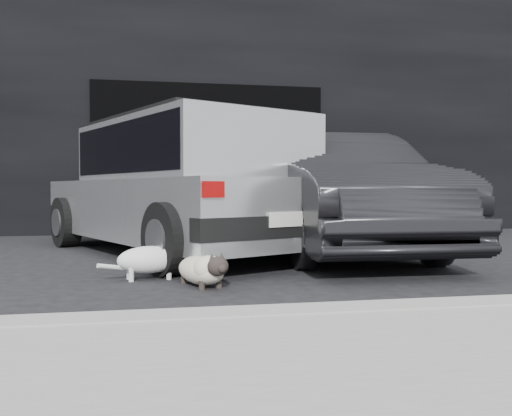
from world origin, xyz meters
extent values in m
plane|color=black|center=(0.00, 0.00, 0.00)|extent=(80.00, 80.00, 0.00)
cube|color=black|center=(1.00, 6.00, 2.50)|extent=(34.00, 4.00, 5.00)
cube|color=black|center=(1.00, 3.99, 1.30)|extent=(4.00, 0.10, 2.60)
cube|color=gray|center=(1.00, -2.60, 0.06)|extent=(18.00, 0.25, 0.12)
cube|color=gray|center=(1.00, -3.80, 0.06)|extent=(18.00, 2.20, 0.11)
cube|color=silver|center=(0.36, 1.18, 0.54)|extent=(3.55, 4.70, 0.68)
cube|color=silver|center=(0.45, 0.98, 1.22)|extent=(2.74, 3.31, 0.68)
cube|color=black|center=(0.45, 0.98, 1.22)|extent=(2.70, 3.21, 0.55)
cube|color=black|center=(1.23, -0.70, 0.44)|extent=(1.83, 0.98, 0.20)
cube|color=black|center=(-0.52, 3.05, 0.44)|extent=(1.83, 0.98, 0.20)
cube|color=silver|center=(1.27, -0.78, 0.51)|extent=(0.53, 0.26, 0.13)
cube|color=#8C0707|center=(0.50, -1.14, 0.77)|extent=(0.19, 0.11, 0.13)
cube|color=#8C0707|center=(2.04, -0.42, 0.77)|extent=(0.19, 0.11, 0.13)
cube|color=black|center=(0.45, 0.98, 1.58)|extent=(2.62, 3.05, 0.03)
cylinder|color=black|center=(0.16, -0.61, 0.33)|extent=(0.50, 0.70, 0.66)
cylinder|color=slate|center=(0.04, -0.67, 0.33)|extent=(0.17, 0.34, 0.36)
cylinder|color=black|center=(1.86, 0.18, 0.33)|extent=(0.50, 0.70, 0.66)
cylinder|color=slate|center=(1.98, 0.23, 0.33)|extent=(0.17, 0.34, 0.36)
cylinder|color=black|center=(-1.12, 2.13, 0.33)|extent=(0.50, 0.70, 0.66)
cylinder|color=slate|center=(-1.24, 2.07, 0.33)|extent=(0.17, 0.34, 0.36)
cylinder|color=black|center=(0.58, 2.92, 0.33)|extent=(0.50, 0.70, 0.66)
cylinder|color=slate|center=(0.70, 2.98, 0.33)|extent=(0.17, 0.34, 0.36)
imported|color=black|center=(2.15, 0.79, 0.73)|extent=(1.63, 4.48, 1.47)
ellipsoid|color=beige|center=(0.40, -1.15, 0.13)|extent=(0.48, 0.65, 0.23)
ellipsoid|color=beige|center=(0.45, -1.28, 0.15)|extent=(0.32, 0.32, 0.21)
ellipsoid|color=black|center=(0.50, -1.43, 0.19)|extent=(0.20, 0.19, 0.15)
sphere|color=black|center=(0.53, -1.49, 0.18)|extent=(0.07, 0.07, 0.07)
cone|color=black|center=(0.54, -1.40, 0.26)|extent=(0.07, 0.08, 0.08)
cone|color=black|center=(0.46, -1.43, 0.26)|extent=(0.07, 0.08, 0.08)
cylinder|color=black|center=(0.53, -1.28, 0.04)|extent=(0.05, 0.05, 0.07)
cylinder|color=black|center=(0.39, -1.34, 0.04)|extent=(0.05, 0.05, 0.07)
cylinder|color=black|center=(0.41, -0.96, 0.04)|extent=(0.05, 0.05, 0.07)
cylinder|color=black|center=(0.27, -1.01, 0.04)|extent=(0.05, 0.05, 0.07)
cylinder|color=black|center=(0.29, -0.85, 0.09)|extent=(0.24, 0.27, 0.10)
ellipsoid|color=white|center=(-0.01, -0.76, 0.17)|extent=(0.57, 0.35, 0.23)
ellipsoid|color=white|center=(0.12, -0.74, 0.19)|extent=(0.27, 0.27, 0.19)
ellipsoid|color=silver|center=(0.26, -0.71, 0.27)|extent=(0.16, 0.17, 0.14)
sphere|color=silver|center=(0.32, -0.70, 0.27)|extent=(0.06, 0.06, 0.06)
cone|color=silver|center=(0.24, -0.68, 0.34)|extent=(0.07, 0.06, 0.07)
cone|color=silver|center=(0.25, -0.76, 0.34)|extent=(0.07, 0.06, 0.07)
cylinder|color=silver|center=(0.13, -0.67, 0.07)|extent=(0.04, 0.04, 0.13)
cylinder|color=silver|center=(0.16, -0.80, 0.07)|extent=(0.04, 0.04, 0.13)
cylinder|color=silver|center=(-0.18, -0.72, 0.07)|extent=(0.04, 0.04, 0.13)
cylinder|color=silver|center=(-0.16, -0.85, 0.07)|extent=(0.04, 0.04, 0.13)
cylinder|color=silver|center=(-0.30, -0.81, 0.12)|extent=(0.28, 0.18, 0.09)
ellipsoid|color=gray|center=(-0.10, -0.80, 0.19)|extent=(0.22, 0.18, 0.10)
camera|label=1|loc=(0.03, -5.46, 0.77)|focal=38.00mm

